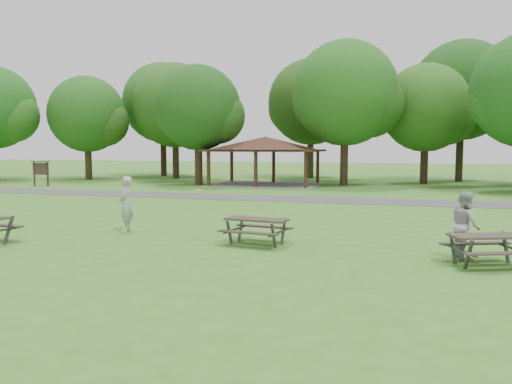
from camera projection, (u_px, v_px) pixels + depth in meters
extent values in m
plane|color=#366E1F|center=(188.00, 245.00, 15.08)|extent=(160.00, 160.00, 0.00)
cube|color=#424244|center=(288.00, 199.00, 28.48)|extent=(120.00, 3.20, 0.02)
cube|color=#362313|center=(209.00, 169.00, 37.47)|extent=(0.22, 0.22, 2.60)
cube|color=#352213|center=(232.00, 166.00, 42.64)|extent=(0.22, 0.22, 2.60)
cube|color=#3A1E15|center=(256.00, 170.00, 36.45)|extent=(0.22, 0.22, 2.60)
cube|color=#341C13|center=(274.00, 167.00, 41.62)|extent=(0.22, 0.22, 2.60)
cube|color=#361D13|center=(306.00, 170.00, 35.43)|extent=(0.22, 0.22, 2.60)
cube|color=#341E13|center=(318.00, 167.00, 40.60)|extent=(0.22, 0.22, 2.60)
cube|color=black|center=(265.00, 150.00, 38.91)|extent=(8.60, 6.60, 0.16)
pyramid|color=#382016|center=(265.00, 143.00, 38.86)|extent=(7.01, 7.01, 1.00)
cube|color=gray|center=(265.00, 184.00, 39.15)|extent=(8.40, 6.40, 0.03)
cube|color=#372214|center=(34.00, 174.00, 37.90)|extent=(0.10, 0.10, 1.80)
cube|color=#311B11|center=(48.00, 174.00, 37.57)|extent=(0.10, 0.10, 1.80)
cube|color=#2A231E|center=(41.00, 169.00, 37.70)|extent=(1.40, 0.06, 0.90)
cube|color=#321D14|center=(40.00, 162.00, 37.65)|extent=(1.60, 0.30, 0.06)
sphere|color=#1E4F16|center=(11.00, 116.00, 43.18)|extent=(4.68, 4.68, 4.68)
cylinder|color=black|center=(88.00, 161.00, 45.12)|extent=(0.60, 0.60, 3.32)
sphere|color=#184A15|center=(87.00, 114.00, 44.74)|extent=(6.80, 6.80, 6.80)
sphere|color=#1E4413|center=(104.00, 122.00, 44.67)|extent=(4.42, 4.42, 4.42)
sphere|color=#173F12|center=(73.00, 120.00, 44.97)|extent=(4.08, 4.08, 4.08)
cylinder|color=black|center=(176.00, 158.00, 46.52)|extent=(0.60, 0.60, 3.85)
sphere|color=#1D4814|center=(175.00, 105.00, 46.08)|extent=(7.80, 7.80, 7.80)
sphere|color=#174614|center=(194.00, 114.00, 45.95)|extent=(5.07, 5.07, 5.07)
sphere|color=#1F4814|center=(159.00, 112.00, 46.37)|extent=(4.68, 4.68, 4.68)
cylinder|color=#302015|center=(199.00, 162.00, 38.94)|extent=(0.60, 0.60, 3.50)
sphere|color=#143F12|center=(198.00, 108.00, 38.55)|extent=(6.60, 6.60, 6.60)
sphere|color=#183F12|center=(217.00, 116.00, 38.49)|extent=(4.29, 4.29, 4.29)
sphere|color=#174C15|center=(181.00, 114.00, 38.77)|extent=(3.96, 3.96, 3.96)
cylinder|color=black|center=(344.00, 159.00, 38.27)|extent=(0.60, 0.60, 4.02)
sphere|color=#1B4F16|center=(345.00, 93.00, 37.82)|extent=(8.00, 8.00, 8.00)
sphere|color=#194212|center=(369.00, 104.00, 37.68)|extent=(5.20, 5.20, 5.20)
sphere|color=#194E16|center=(324.00, 101.00, 38.12)|extent=(4.80, 4.80, 4.80)
cylinder|color=black|center=(424.00, 162.00, 40.00)|extent=(0.60, 0.60, 3.43)
sphere|color=#204F16|center=(426.00, 108.00, 39.60)|extent=(7.00, 7.00, 7.00)
sphere|color=#1A4513|center=(446.00, 117.00, 39.52)|extent=(4.55, 4.55, 4.55)
sphere|color=#174814|center=(407.00, 115.00, 39.84)|extent=(4.20, 4.20, 4.20)
sphere|color=#1B4E16|center=(505.00, 99.00, 31.95)|extent=(4.44, 4.44, 4.44)
cylinder|color=black|center=(164.00, 154.00, 50.67)|extent=(0.60, 0.60, 4.38)
sphere|color=#1A4C15|center=(163.00, 103.00, 50.20)|extent=(8.00, 8.00, 8.00)
sphere|color=#134012|center=(180.00, 111.00, 50.06)|extent=(5.20, 5.20, 5.20)
sphere|color=#153F12|center=(148.00, 109.00, 50.50)|extent=(4.80, 4.80, 4.80)
cylinder|color=#322316|center=(310.00, 156.00, 47.03)|extent=(0.60, 0.60, 4.13)
sphere|color=#1B3F12|center=(311.00, 102.00, 46.57)|extent=(8.00, 8.00, 8.00)
sphere|color=#1A4212|center=(331.00, 110.00, 46.43)|extent=(5.20, 5.20, 5.20)
sphere|color=#1E4A15|center=(294.00, 109.00, 46.87)|extent=(4.80, 4.80, 4.80)
cylinder|color=#311E15|center=(459.00, 155.00, 42.47)|extent=(0.60, 0.60, 4.55)
sphere|color=#144012|center=(462.00, 90.00, 41.98)|extent=(8.40, 8.40, 8.40)
sphere|color=#124112|center=(485.00, 100.00, 41.82)|extent=(5.46, 5.46, 5.46)
sphere|color=#1A4614|center=(441.00, 98.00, 42.30)|extent=(5.04, 5.04, 5.04)
cube|color=#3F3F41|center=(9.00, 230.00, 15.38)|extent=(0.14, 0.43, 0.88)
cube|color=#2F2621|center=(256.00, 219.00, 15.21)|extent=(1.98, 1.01, 0.05)
cube|color=#2E2621|center=(248.00, 233.00, 14.67)|extent=(1.91, 0.54, 0.04)
cube|color=black|center=(265.00, 226.00, 15.80)|extent=(1.91, 0.54, 0.04)
cube|color=#424144|center=(229.00, 232.00, 15.18)|extent=(0.12, 0.40, 0.82)
cube|color=#3F3F42|center=(241.00, 228.00, 15.90)|extent=(0.12, 0.40, 0.82)
cube|color=#3D3D3F|center=(235.00, 229.00, 15.54)|extent=(0.28, 1.53, 0.05)
cube|color=#3F3F42|center=(274.00, 236.00, 14.58)|extent=(0.12, 0.40, 0.82)
cube|color=#3D3D40|center=(283.00, 231.00, 15.30)|extent=(0.12, 0.40, 0.82)
cube|color=#3C3B3E|center=(279.00, 232.00, 14.94)|extent=(0.28, 1.53, 0.05)
cube|color=#312A23|center=(488.00, 236.00, 12.44)|extent=(2.00, 1.37, 0.05)
cube|color=#2F2722|center=(502.00, 253.00, 11.86)|extent=(1.83, 0.93, 0.04)
cube|color=#2C2420|center=(475.00, 243.00, 13.08)|extent=(1.83, 0.93, 0.04)
cube|color=#3A3A3C|center=(468.00, 255.00, 12.03)|extent=(0.20, 0.39, 0.81)
cube|color=#39393B|center=(453.00, 248.00, 12.80)|extent=(0.20, 0.39, 0.81)
cube|color=#3E3E40|center=(460.00, 250.00, 12.41)|extent=(0.61, 1.43, 0.05)
cube|color=#3E3E40|center=(506.00, 247.00, 12.93)|extent=(0.20, 0.39, 0.81)
cylinder|color=yellow|center=(198.00, 190.00, 16.32)|extent=(0.33, 0.33, 0.02)
imported|color=#A1A1A3|center=(126.00, 204.00, 17.47)|extent=(0.67, 0.82, 1.95)
imported|color=#A7A7A9|center=(465.00, 225.00, 13.30)|extent=(0.87, 1.01, 1.81)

